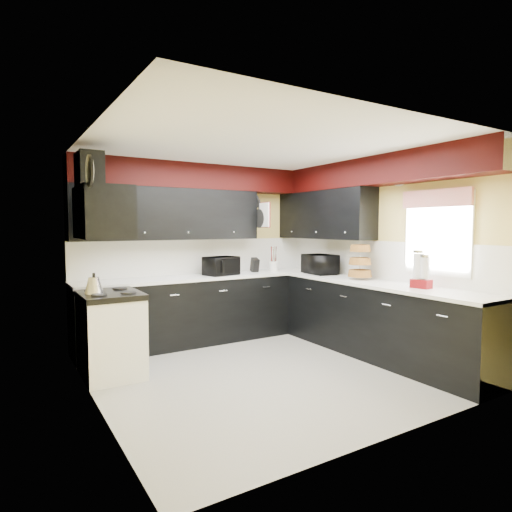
{
  "coord_description": "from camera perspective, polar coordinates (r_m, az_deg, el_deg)",
  "views": [
    {
      "loc": [
        -2.54,
        -3.99,
        1.64
      ],
      "look_at": [
        0.37,
        0.77,
        1.25
      ],
      "focal_mm": 30.0,
      "sensor_mm": 36.0,
      "label": 1
    }
  ],
  "objects": [
    {
      "name": "soffit_right",
      "position": [
        5.68,
        16.28,
        10.81
      ],
      "size": [
        0.36,
        3.24,
        0.35
      ],
      "primitive_type": "cube",
      "color": "black",
      "rests_on": "wall_right"
    },
    {
      "name": "valance",
      "position": [
        5.28,
        22.84,
        7.11
      ],
      "size": [
        0.04,
        0.88,
        0.2
      ],
      "primitive_type": "cube",
      "color": "red",
      "rests_on": "wall_right"
    },
    {
      "name": "window",
      "position": [
        5.32,
        23.07,
        2.76
      ],
      "size": [
        0.03,
        0.86,
        0.96
      ],
      "primitive_type": null,
      "color": "white",
      "rests_on": "wall_right"
    },
    {
      "name": "upper_back",
      "position": [
        5.98,
        -11.49,
        5.5
      ],
      "size": [
        2.6,
        0.35,
        0.7
      ],
      "primitive_type": "cube",
      "color": "black",
      "rests_on": "wall_back"
    },
    {
      "name": "clock",
      "position": [
        4.34,
        -21.34,
        10.54
      ],
      "size": [
        0.03,
        0.3,
        0.3
      ],
      "primitive_type": null,
      "color": "black",
      "rests_on": "wall_left"
    },
    {
      "name": "hood_duct",
      "position": [
        4.85,
        -21.34,
        10.41
      ],
      "size": [
        0.24,
        0.4,
        0.4
      ],
      "primitive_type": "cube",
      "color": "black",
      "rests_on": "wall_left"
    },
    {
      "name": "ceiling",
      "position": [
        4.81,
        1.09,
        14.36
      ],
      "size": [
        3.6,
        3.6,
        0.06
      ],
      "primitive_type": "cube",
      "color": "white",
      "rests_on": "wall_back"
    },
    {
      "name": "utensil_crock",
      "position": [
        6.57,
        2.37,
        -1.4
      ],
      "size": [
        0.17,
        0.17,
        0.15
      ],
      "primitive_type": "cylinder",
      "rotation": [
        0.0,
        0.0,
        -0.2
      ],
      "color": "white",
      "rests_on": "counter_back"
    },
    {
      "name": "pan_low",
      "position": [
        6.59,
        -0.76,
        4.74
      ],
      "size": [
        0.03,
        0.24,
        0.42
      ],
      "primitive_type": null,
      "color": "black",
      "rests_on": "upper_back"
    },
    {
      "name": "pan_mid",
      "position": [
        6.37,
        0.43,
        5.03
      ],
      "size": [
        0.03,
        0.28,
        0.46
      ],
      "primitive_type": null,
      "color": "black",
      "rests_on": "upper_back"
    },
    {
      "name": "knife_block",
      "position": [
        6.48,
        -0.17,
        -1.23
      ],
      "size": [
        0.11,
        0.15,
        0.21
      ],
      "primitive_type": "cube",
      "rotation": [
        0.0,
        0.0,
        -0.16
      ],
      "color": "black",
      "rests_on": "counter_back"
    },
    {
      "name": "cab_right",
      "position": [
        5.6,
        15.98,
        -8.38
      ],
      "size": [
        0.6,
        3.0,
        0.9
      ],
      "primitive_type": "cube",
      "color": "black",
      "rests_on": "ground"
    },
    {
      "name": "hood",
      "position": [
        4.84,
        -19.7,
        5.48
      ],
      "size": [
        0.5,
        0.78,
        0.55
      ],
      "primitive_type": "cube",
      "color": "black",
      "rests_on": "wall_left"
    },
    {
      "name": "dispenser_a",
      "position": [
        5.12,
        21.6,
        -2.16
      ],
      "size": [
        0.14,
        0.14,
        0.34
      ],
      "primitive_type": null,
      "rotation": [
        0.0,
        0.0,
        0.09
      ],
      "color": "#69020E",
      "rests_on": "counter_right"
    },
    {
      "name": "deco_plate",
      "position": [
        5.67,
        18.59,
        10.01
      ],
      "size": [
        0.03,
        0.24,
        0.24
      ],
      "primitive_type": null,
      "color": "white",
      "rests_on": "wall_right"
    },
    {
      "name": "kettle",
      "position": [
        4.87,
        -20.79,
        -3.67
      ],
      "size": [
        0.24,
        0.24,
        0.17
      ],
      "primitive_type": null,
      "rotation": [
        0.0,
        0.0,
        0.29
      ],
      "color": "silver",
      "rests_on": "cooktop"
    },
    {
      "name": "wall_right",
      "position": [
        5.91,
        15.96,
        0.11
      ],
      "size": [
        0.06,
        3.6,
        2.5
      ],
      "primitive_type": "cube",
      "color": "#E0C666",
      "rests_on": "ground"
    },
    {
      "name": "cooktop",
      "position": [
        4.91,
        -18.88,
        -4.95
      ],
      "size": [
        0.62,
        0.77,
        0.06
      ],
      "primitive_type": "cube",
      "color": "black",
      "rests_on": "stove"
    },
    {
      "name": "ground",
      "position": [
        5.0,
        1.05,
        -15.07
      ],
      "size": [
        3.6,
        3.6,
        0.0
      ],
      "primitive_type": "plane",
      "color": "gray",
      "rests_on": "ground"
    },
    {
      "name": "splash_back",
      "position": [
        6.33,
        -7.67,
        -0.07
      ],
      "size": [
        3.6,
        0.02,
        0.5
      ],
      "primitive_type": "cube",
      "color": "white",
      "rests_on": "counter_back"
    },
    {
      "name": "baskets",
      "position": [
        5.75,
        13.69,
        -0.66
      ],
      "size": [
        0.27,
        0.27,
        0.5
      ],
      "primitive_type": null,
      "color": "brown",
      "rests_on": "upper_right"
    },
    {
      "name": "counter_right",
      "position": [
        5.52,
        16.08,
        -3.61
      ],
      "size": [
        0.64,
        3.02,
        0.04
      ],
      "primitive_type": "cube",
      "color": "white",
      "rests_on": "cab_right"
    },
    {
      "name": "dispenser_b",
      "position": [
        5.17,
        20.85,
        -1.75
      ],
      "size": [
        0.19,
        0.19,
        0.4
      ],
      "primitive_type": null,
      "rotation": [
        0.0,
        0.0,
        0.39
      ],
      "color": "maroon",
      "rests_on": "counter_right"
    },
    {
      "name": "soffit_back",
      "position": [
        6.2,
        -7.12,
        10.36
      ],
      "size": [
        3.6,
        0.36,
        0.35
      ],
      "primitive_type": "cube",
      "color": "black",
      "rests_on": "wall_back"
    },
    {
      "name": "wall_back",
      "position": [
        6.33,
        -7.71,
        0.48
      ],
      "size": [
        3.6,
        0.06,
        2.5
      ],
      "primitive_type": "cube",
      "color": "#E0C666",
      "rests_on": "ground"
    },
    {
      "name": "cab_back",
      "position": [
        6.16,
        -6.51,
        -7.11
      ],
      "size": [
        3.6,
        0.6,
        0.9
      ],
      "primitive_type": "cube",
      "color": "black",
      "rests_on": "ground"
    },
    {
      "name": "counter_back",
      "position": [
        6.09,
        -6.54,
        -2.77
      ],
      "size": [
        3.62,
        0.64,
        0.04
      ],
      "primitive_type": "cube",
      "color": "white",
      "rests_on": "cab_back"
    },
    {
      "name": "toaster_oven",
      "position": [
        6.1,
        -4.61,
        -1.32
      ],
      "size": [
        0.52,
        0.46,
        0.26
      ],
      "primitive_type": "imported",
      "rotation": [
        0.0,
        0.0,
        0.21
      ],
      "color": "black",
      "rests_on": "counter_back"
    },
    {
      "name": "stove",
      "position": [
        5.0,
        -18.76,
        -10.16
      ],
      "size": [
        0.6,
        0.75,
        0.86
      ],
      "primitive_type": "cube",
      "color": "white",
      "rests_on": "ground"
    },
    {
      "name": "microwave",
      "position": [
        6.29,
        8.56,
        -1.09
      ],
      "size": [
        0.4,
        0.54,
        0.28
      ],
      "primitive_type": "imported",
      "rotation": [
        0.0,
        0.0,
        1.47
      ],
      "color": "black",
      "rests_on": "counter_right"
    },
    {
      "name": "pan_top",
      "position": [
        6.49,
        -0.17,
        7.22
      ],
      "size": [
        0.03,
        0.22,
        0.4
      ],
      "primitive_type": null,
      "color": "black",
      "rests_on": "upper_back"
    },
    {
      "name": "splash_right",
      "position": [
        5.9,
        15.88,
        -0.48
      ],
      "size": [
        0.02,
        3.6,
        0.5
      ],
      "primitive_type": "cube",
      "color": "white",
      "rests_on": "counter_right"
    },
    {
      "name": "upper_right",
      "position": [
        6.43,
        9.05,
        5.42
      ],
      "size": [
        0.35,
        1.8,
        0.7
      ],
      "primitive_type": "cube",
      "color": "black",
      "rests_on": "wall_right"
    },
    {
      "name": "wall_left",
      "position": [
        4.08,
        -20.81,
        -1.69
      ],
      "size": [
        0.06,
        3.6,
        2.5
      ],
      "primitive_type": "cube",
      "color": "#E0C666",
      "rests_on": "ground"
    },
    {
      "name": "cut_board",
      "position": [
        6.27,
        1.09,
        5.5
      ],
      "size": [
        0.03,
        0.26,
        0.35
      ],
      "primitive_type": "cube",
      "color": "white",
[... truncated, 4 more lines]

